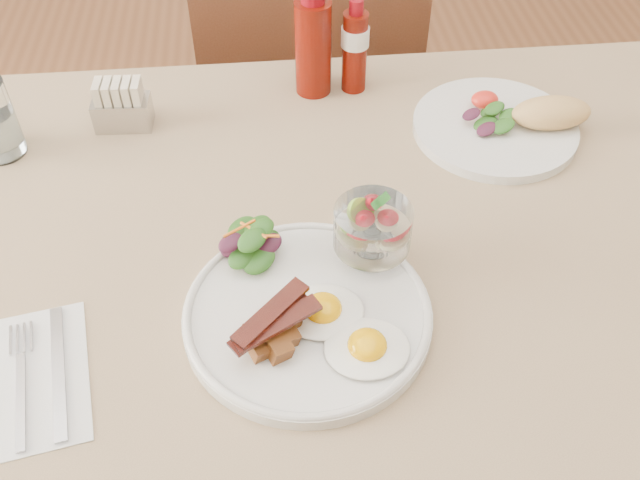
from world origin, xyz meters
The scene contains 12 objects.
table centered at (0.00, 0.00, 0.66)m, with size 1.33×0.88×0.75m.
chair_far centered at (0.00, 0.66, 0.52)m, with size 0.42×0.42×0.93m.
main_plate centered at (-0.06, -0.10, 0.76)m, with size 0.28×0.28×0.02m, color silver.
fried_eggs centered at (-0.03, -0.14, 0.78)m, with size 0.15×0.16×0.03m.
bacon_potato_pile centered at (-0.10, -0.14, 0.79)m, with size 0.10×0.08×0.04m.
side_salad centered at (-0.12, -0.01, 0.79)m, with size 0.08×0.08×0.04m.
fruit_cup centered at (0.02, -0.03, 0.82)m, with size 0.09×0.09×0.09m.
second_plate centered at (0.26, 0.22, 0.77)m, with size 0.26×0.24×0.06m.
ketchup_bottle centered at (-0.01, 0.35, 0.83)m, with size 0.07×0.07×0.16m.
hot_sauce_bottle centered at (0.05, 0.35, 0.82)m, with size 0.05×0.05×0.15m.
sugar_caddy centered at (-0.30, 0.29, 0.78)m, with size 0.08×0.05×0.08m.
napkin_cutlery centered at (-0.35, -0.15, 0.75)m, with size 0.13×0.20×0.01m.
Camera 1 is at (-0.10, -0.60, 1.40)m, focal length 40.00 mm.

